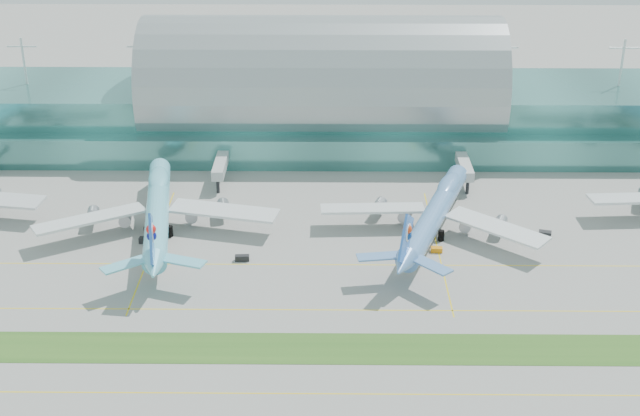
{
  "coord_description": "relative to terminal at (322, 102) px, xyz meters",
  "views": [
    {
      "loc": [
        2.02,
        -160.05,
        109.15
      ],
      "look_at": [
        0.0,
        55.0,
        9.0
      ],
      "focal_mm": 50.0,
      "sensor_mm": 36.0,
      "label": 1
    }
  ],
  "objects": [
    {
      "name": "gse_f",
      "position": [
        61.18,
        -72.0,
        -13.5
      ],
      "size": [
        3.77,
        2.81,
        1.45
      ],
      "primitive_type": "cube",
      "rotation": [
        0.0,
        0.0,
        -0.27
      ],
      "color": "black",
      "rests_on": "ground"
    },
    {
      "name": "taxiline_d",
      "position": [
        -0.01,
        -88.79,
        -14.22
      ],
      "size": [
        420.0,
        0.35,
        0.01
      ],
      "primitive_type": "cube",
      "color": "yellow",
      "rests_on": "ground"
    },
    {
      "name": "airliner_b",
      "position": [
        -44.47,
        -69.12,
        -7.81
      ],
      "size": [
        65.84,
        75.39,
        20.79
      ],
      "rotation": [
        0.0,
        0.0,
        0.15
      ],
      "color": "#65C6DE",
      "rests_on": "ground"
    },
    {
      "name": "airliner_c",
      "position": [
        31.3,
        -69.87,
        -8.12
      ],
      "size": [
        59.79,
        69.58,
        19.81
      ],
      "rotation": [
        0.0,
        0.0,
        -0.34
      ],
      "color": "#5B8CC9",
      "rests_on": "ground"
    },
    {
      "name": "gse_d",
      "position": [
        -19.96,
        -86.84,
        -13.45
      ],
      "size": [
        3.72,
        1.71,
        1.55
      ],
      "primitive_type": "cube",
      "rotation": [
        0.0,
        0.0,
        0.06
      ],
      "color": "black",
      "rests_on": "ground"
    },
    {
      "name": "gse_c",
      "position": [
        -46.78,
        -77.03,
        -13.45
      ],
      "size": [
        3.4,
        1.99,
        1.56
      ],
      "primitive_type": "cube",
      "rotation": [
        0.0,
        0.0,
        -0.07
      ],
      "color": "black",
      "rests_on": "ground"
    },
    {
      "name": "taxiline_c",
      "position": [
        -0.01,
        -110.79,
        -14.22
      ],
      "size": [
        420.0,
        0.35,
        0.01
      ],
      "primitive_type": "cube",
      "color": "yellow",
      "rests_on": "ground"
    },
    {
      "name": "ground",
      "position": [
        -0.01,
        -128.79,
        -14.23
      ],
      "size": [
        700.0,
        700.0,
        0.0
      ],
      "primitive_type": "plane",
      "color": "gray",
      "rests_on": "ground"
    },
    {
      "name": "taxiline_b",
      "position": [
        -0.01,
        -142.79,
        -14.22
      ],
      "size": [
        420.0,
        0.35,
        0.01
      ],
      "primitive_type": "cube",
      "color": "yellow",
      "rests_on": "ground"
    },
    {
      "name": "terminal",
      "position": [
        0.0,
        0.0,
        0.0
      ],
      "size": [
        340.0,
        69.1,
        36.0
      ],
      "color": "#3D7A75",
      "rests_on": "ground"
    },
    {
      "name": "grass_strip_far",
      "position": [
        -0.01,
        -126.79,
        -14.19
      ],
      "size": [
        420.0,
        12.0,
        0.08
      ],
      "primitive_type": "cube",
      "color": "#2D591E",
      "rests_on": "ground"
    },
    {
      "name": "gse_e",
      "position": [
        30.73,
        -81.46,
        -13.58
      ],
      "size": [
        3.06,
        1.91,
        1.29
      ],
      "primitive_type": "cube",
      "rotation": [
        0.0,
        0.0,
        -0.07
      ],
      "color": "orange",
      "rests_on": "ground"
    }
  ]
}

